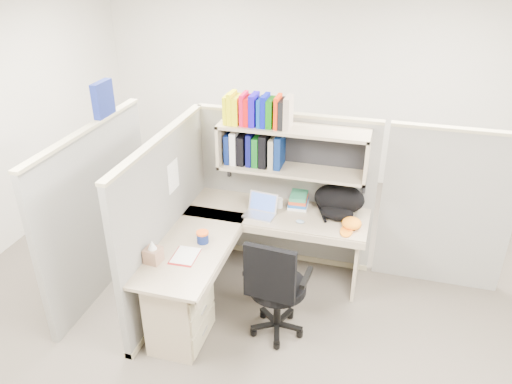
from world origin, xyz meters
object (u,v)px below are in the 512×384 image
(laptop, at_px, (259,206))
(task_chair, at_px, (276,302))
(backpack, at_px, (338,202))
(snack_canister, at_px, (203,237))
(desk, at_px, (208,282))

(laptop, height_order, task_chair, task_chair)
(backpack, xyz_separation_m, snack_canister, (-1.07, -0.80, -0.09))
(task_chair, bearing_deg, desk, 179.29)
(laptop, bearing_deg, snack_canister, -115.03)
(desk, bearing_deg, backpack, 44.73)
(desk, bearing_deg, snack_canister, 120.12)
(desk, distance_m, backpack, 1.44)
(laptop, relative_size, backpack, 0.60)
(desk, height_order, laptop, laptop)
(desk, height_order, task_chair, task_chair)
(desk, height_order, backpack, backpack)
(desk, xyz_separation_m, laptop, (0.26, 0.74, 0.39))
(desk, distance_m, laptop, 0.88)
(snack_canister, xyz_separation_m, task_chair, (0.70, -0.17, -0.42))
(desk, xyz_separation_m, backpack, (0.97, 0.96, 0.43))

